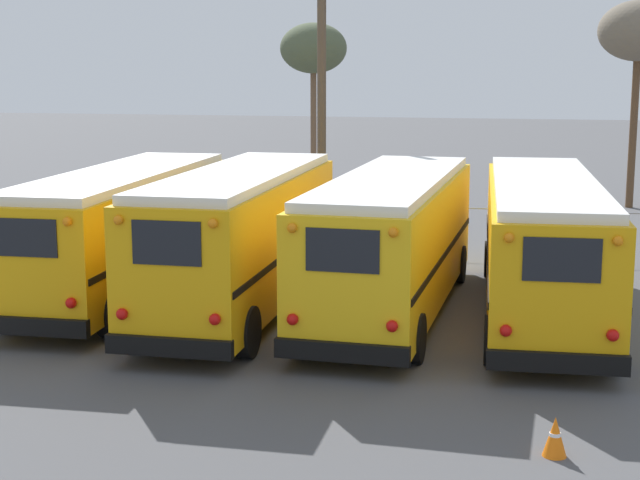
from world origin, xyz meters
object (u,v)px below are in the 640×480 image
at_px(bare_tree_1, 313,50).
at_px(school_bus_0, 123,228).
at_px(school_bus_2, 392,239).
at_px(school_bus_3, 543,242).
at_px(school_bus_1, 240,237).
at_px(utility_pole, 322,90).
at_px(bare_tree_0, 639,33).
at_px(traffic_cone, 555,437).

bearing_deg(bare_tree_1, school_bus_0, -92.34).
relative_size(school_bus_2, bare_tree_1, 1.37).
height_order(school_bus_3, bare_tree_1, bare_tree_1).
relative_size(school_bus_1, bare_tree_1, 1.29).
relative_size(school_bus_2, utility_pole, 1.08).
xyz_separation_m(school_bus_2, school_bus_3, (3.38, 0.53, -0.03)).
bearing_deg(bare_tree_0, school_bus_1, -118.20).
distance_m(bare_tree_0, traffic_cone, 27.32).
distance_m(school_bus_3, bare_tree_1, 21.05).
bearing_deg(utility_pole, bare_tree_1, 104.26).
height_order(school_bus_1, traffic_cone, school_bus_1).
relative_size(school_bus_1, school_bus_2, 0.94).
bearing_deg(school_bus_3, school_bus_2, -171.03).
height_order(school_bus_1, bare_tree_1, bare_tree_1).
relative_size(school_bus_3, bare_tree_0, 1.33).
bearing_deg(school_bus_3, school_bus_1, -169.60).
height_order(utility_pole, bare_tree_0, utility_pole).
distance_m(school_bus_1, school_bus_3, 6.88).
height_order(school_bus_2, school_bus_3, school_bus_2).
distance_m(school_bus_3, utility_pole, 12.40).
distance_m(school_bus_1, traffic_cone, 9.99).
relative_size(school_bus_2, school_bus_3, 0.93).
xyz_separation_m(school_bus_1, bare_tree_0, (10.33, 19.26, 5.02)).
bearing_deg(bare_tree_1, bare_tree_0, -1.23).
bearing_deg(school_bus_2, bare_tree_1, 107.70).
bearing_deg(bare_tree_0, school_bus_2, -110.53).
relative_size(bare_tree_0, bare_tree_1, 1.10).
xyz_separation_m(school_bus_1, school_bus_2, (3.38, 0.71, -0.06)).
height_order(school_bus_1, school_bus_2, school_bus_1).
bearing_deg(bare_tree_0, utility_pole, -142.01).
bearing_deg(school_bus_1, bare_tree_1, 97.66).
bearing_deg(traffic_cone, bare_tree_1, 109.76).
bearing_deg(school_bus_2, school_bus_0, 176.22).
relative_size(school_bus_1, bare_tree_0, 1.17).
distance_m(school_bus_1, school_bus_2, 3.45).
xyz_separation_m(school_bus_3, utility_pole, (-7.19, 9.62, 3.08)).
xyz_separation_m(school_bus_2, bare_tree_1, (-6.01, 18.83, 4.47)).
bearing_deg(school_bus_2, school_bus_3, 8.97).
bearing_deg(school_bus_1, school_bus_3, 10.40).
bearing_deg(utility_pole, school_bus_1, -87.77).
relative_size(school_bus_2, bare_tree_0, 1.25).
height_order(bare_tree_0, traffic_cone, bare_tree_0).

